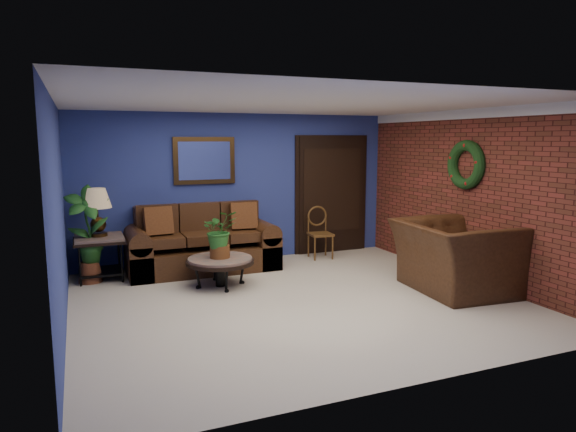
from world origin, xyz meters
name	(u,v)px	position (x,y,z in m)	size (l,w,h in m)	color
floor	(297,300)	(0.00, 0.00, 0.00)	(5.50, 5.50, 0.00)	#BCAF9C
wall_back	(239,188)	(0.00, 2.50, 1.25)	(5.50, 0.04, 2.50)	navy
wall_left	(59,217)	(-2.75, 0.00, 1.25)	(0.04, 5.00, 2.50)	navy
wall_right_brick	(470,196)	(2.75, 0.00, 1.25)	(0.04, 5.00, 2.50)	maroon
ceiling	(298,104)	(0.00, 0.00, 2.50)	(5.50, 5.00, 0.02)	silver
crown_molding	(473,114)	(2.72, 0.00, 2.43)	(0.03, 5.00, 0.14)	white
wall_mirror	(204,161)	(-0.60, 2.46, 1.72)	(1.02, 0.06, 0.77)	#452D13
closet_door	(331,195)	(1.75, 2.47, 1.05)	(1.44, 0.06, 2.18)	black
wreath	(466,165)	(2.69, 0.05, 1.70)	(0.72, 0.72, 0.16)	black
sofa	(202,248)	(-0.77, 2.09, 0.34)	(2.33, 1.01, 1.05)	#412412
coffee_table	(220,262)	(-0.75, 1.03, 0.35)	(0.96, 0.96, 0.41)	#514B47
end_table	(99,246)	(-2.30, 2.05, 0.50)	(0.72, 0.72, 0.66)	#514B47
table_lamp	(97,206)	(-2.30, 2.05, 1.10)	(0.41, 0.41, 0.68)	#452D13
side_chair	(319,229)	(1.34, 2.12, 0.51)	(0.42, 0.42, 0.90)	brown
armchair	(454,257)	(2.15, -0.42, 0.48)	(1.47, 1.28, 0.96)	#412412
coffee_plant	(219,232)	(-0.75, 1.03, 0.78)	(0.51, 0.45, 0.67)	#5E2F17
floor_plant	(433,247)	(2.35, 0.28, 0.46)	(0.43, 0.36, 0.88)	#5E2F17
tall_plant	(88,231)	(-2.45, 1.95, 0.76)	(0.65, 0.48, 1.42)	brown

